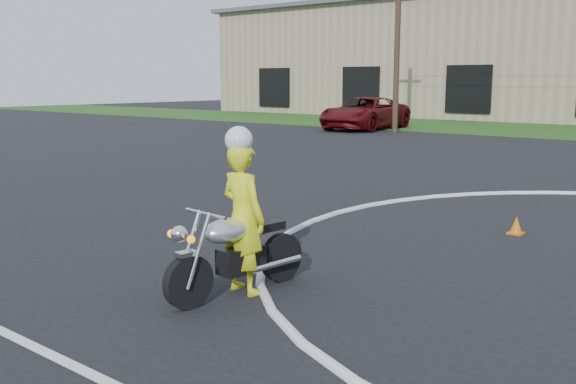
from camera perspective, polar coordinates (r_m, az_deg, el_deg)
The scene contains 4 objects.
primary_motorcycle at distance 7.64m, azimuth -4.71°, elevation -5.33°, with size 0.72×2.06×1.08m.
rider_primary_grp at distance 7.63m, azimuth -4.04°, elevation -1.91°, with size 0.71×0.51×2.01m.
pickup_grp at distance 34.12m, azimuth 6.87°, elevation 6.98°, with size 3.25×6.26×1.69m.
warehouse at distance 50.63m, azimuth 17.44°, elevation 11.28°, with size 41.00×17.00×8.30m.
Camera 1 is at (0.84, -6.98, 2.52)m, focal length 40.00 mm.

